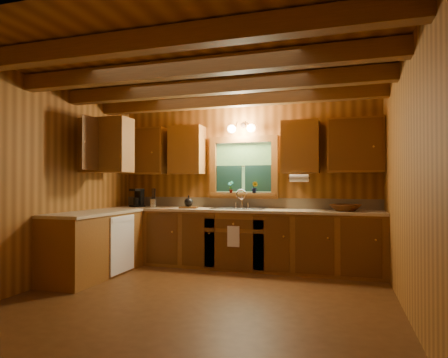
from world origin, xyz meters
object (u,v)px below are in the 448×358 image
cutting_board (189,207)px  wicker_basket (345,208)px  sink (239,212)px  coffee_maker (138,198)px

cutting_board → wicker_basket: (2.36, 0.03, 0.04)m
sink → coffee_maker: coffee_maker is taller
sink → wicker_basket: (1.56, -0.06, 0.09)m
wicker_basket → cutting_board: bearing=-179.3°
cutting_board → wicker_basket: 2.36m
coffee_maker → cutting_board: (0.98, -0.14, -0.14)m
sink → cutting_board: bearing=-173.5°
sink → cutting_board: sink is taller
coffee_maker → cutting_board: bearing=16.3°
cutting_board → wicker_basket: bearing=-11.0°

